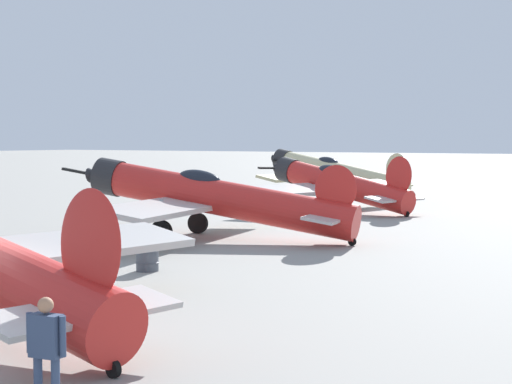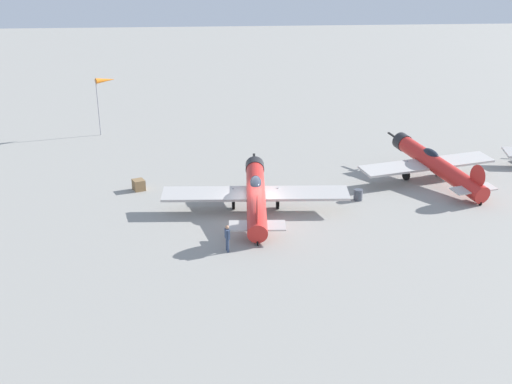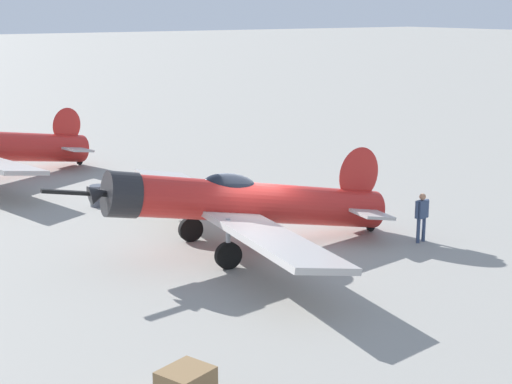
# 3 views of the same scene
# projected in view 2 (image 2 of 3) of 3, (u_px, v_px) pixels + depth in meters

# --- Properties ---
(ground_plane) EXTENTS (400.00, 400.00, 0.00)m
(ground_plane) POSITION_uv_depth(u_px,v_px,m) (256.00, 218.00, 37.40)
(ground_plane) COLOR gray
(airplane_foreground) EXTENTS (11.10, 12.68, 3.03)m
(airplane_foreground) POSITION_uv_depth(u_px,v_px,m) (256.00, 194.00, 37.37)
(airplane_foreground) COLOR red
(airplane_foreground) RESTS_ON ground_plane
(airplane_mid_apron) EXTENTS (11.86, 11.76, 2.98)m
(airplane_mid_apron) POSITION_uv_depth(u_px,v_px,m) (434.00, 164.00, 43.63)
(airplane_mid_apron) COLOR red
(airplane_mid_apron) RESTS_ON ground_plane
(ground_crew_mechanic) EXTENTS (0.62, 0.28, 1.61)m
(ground_crew_mechanic) POSITION_uv_depth(u_px,v_px,m) (227.00, 236.00, 32.28)
(ground_crew_mechanic) COLOR #384766
(ground_crew_mechanic) RESTS_ON ground_plane
(equipment_crate) EXTENTS (1.14, 1.06, 0.81)m
(equipment_crate) POSITION_uv_depth(u_px,v_px,m) (139.00, 185.00, 42.36)
(equipment_crate) COLOR olive
(equipment_crate) RESTS_ON ground_plane
(fuel_drum) EXTENTS (0.66, 0.66, 0.81)m
(fuel_drum) POSITION_uv_depth(u_px,v_px,m) (358.00, 195.00, 40.34)
(fuel_drum) COLOR #474C56
(fuel_drum) RESTS_ON ground_plane
(windsock_mast) EXTENTS (1.47, 2.08, 5.82)m
(windsock_mast) POSITION_uv_depth(u_px,v_px,m) (105.00, 82.00, 57.23)
(windsock_mast) COLOR gray
(windsock_mast) RESTS_ON ground_plane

